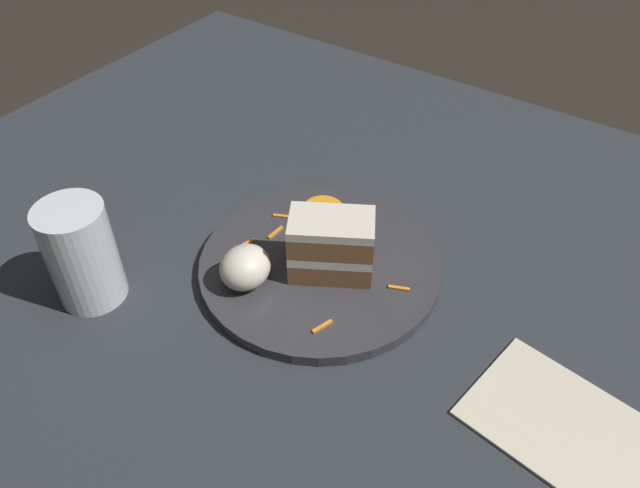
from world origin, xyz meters
TOP-DOWN VIEW (x-y plane):
  - ground_plane at (0.00, 0.00)m, footprint 6.00×6.00m
  - dining_table at (0.00, 0.00)m, footprint 1.00×1.18m
  - plate at (-0.04, -0.05)m, footprint 0.30×0.30m
  - cake_slice at (-0.05, -0.07)m, footprint 0.10×0.11m
  - cream_dollop at (-0.12, 0.00)m, footprint 0.06×0.06m
  - orange_garnish at (0.04, -0.00)m, footprint 0.05×0.05m
  - carrot_shreds_scatter at (-0.05, -0.03)m, footprint 0.16×0.22m
  - drinking_glass at (-0.23, 0.15)m, footprint 0.08×0.08m
  - menu_card at (-0.09, -0.38)m, footprint 0.16×0.22m

SIDE VIEW (x-z plane):
  - ground_plane at x=0.00m, z-range 0.00..0.00m
  - dining_table at x=0.00m, z-range 0.00..0.02m
  - menu_card at x=-0.09m, z-range 0.02..0.02m
  - plate at x=-0.04m, z-range 0.02..0.03m
  - carrot_shreds_scatter at x=-0.05m, z-range 0.03..0.04m
  - orange_garnish at x=0.04m, z-range 0.03..0.04m
  - cream_dollop at x=-0.12m, z-range 0.03..0.08m
  - cake_slice at x=-0.05m, z-range 0.03..0.11m
  - drinking_glass at x=-0.23m, z-range 0.01..0.14m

